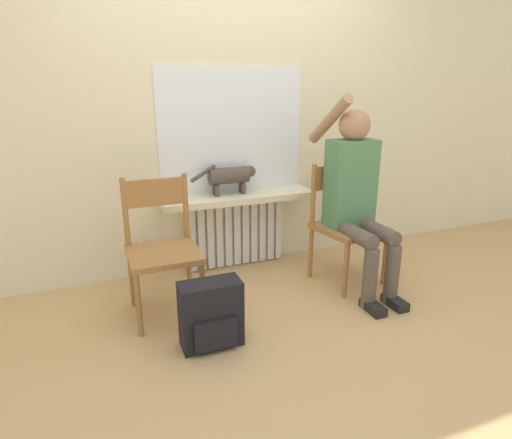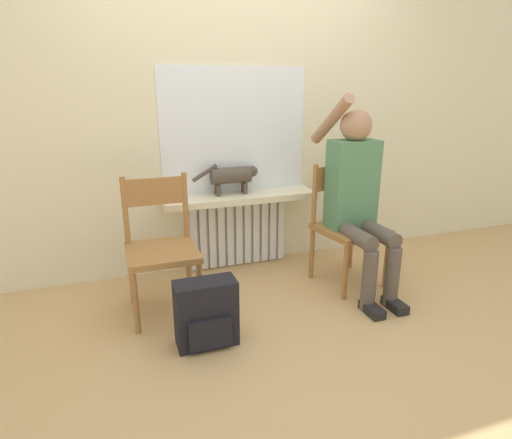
% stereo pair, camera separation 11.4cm
% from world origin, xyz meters
% --- Properties ---
extents(ground_plane, '(12.00, 12.00, 0.00)m').
position_xyz_m(ground_plane, '(0.00, 0.00, 0.00)').
color(ground_plane, tan).
extents(wall_with_window, '(7.00, 0.06, 2.70)m').
position_xyz_m(wall_with_window, '(0.00, 1.23, 1.35)').
color(wall_with_window, beige).
rests_on(wall_with_window, ground_plane).
extents(radiator, '(0.82, 0.08, 0.58)m').
position_xyz_m(radiator, '(0.00, 1.15, 0.29)').
color(radiator, silver).
rests_on(radiator, ground_plane).
extents(windowsill, '(1.21, 0.28, 0.05)m').
position_xyz_m(windowsill, '(0.00, 1.06, 0.60)').
color(windowsill, beige).
rests_on(windowsill, radiator).
extents(window_glass, '(1.16, 0.01, 0.96)m').
position_xyz_m(window_glass, '(0.00, 1.20, 1.11)').
color(window_glass, white).
rests_on(window_glass, windowsill).
extents(chair_left, '(0.44, 0.44, 0.90)m').
position_xyz_m(chair_left, '(-0.69, 0.58, 0.46)').
color(chair_left, '#9E6B38').
rests_on(chair_left, ground_plane).
extents(chair_right, '(0.51, 0.51, 0.90)m').
position_xyz_m(chair_right, '(0.68, 0.58, 0.46)').
color(chair_right, '#9E6B38').
rests_on(chair_right, ground_plane).
extents(person, '(0.36, 0.98, 1.40)m').
position_xyz_m(person, '(0.69, 0.48, 0.72)').
color(person, brown).
rests_on(person, ground_plane).
extents(cat, '(0.53, 0.13, 0.25)m').
position_xyz_m(cat, '(-0.06, 1.10, 0.77)').
color(cat, '#4C4238').
rests_on(cat, windowsill).
extents(backpack, '(0.35, 0.20, 0.40)m').
position_xyz_m(backpack, '(-0.51, 0.09, 0.20)').
color(backpack, black).
rests_on(backpack, ground_plane).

